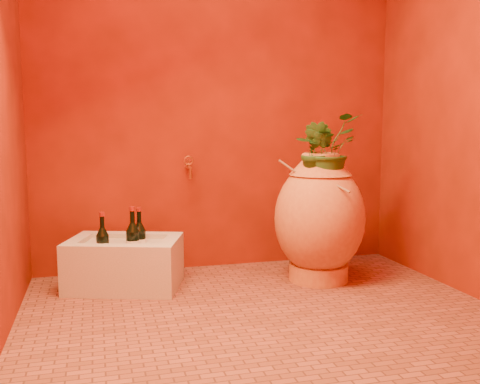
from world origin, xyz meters
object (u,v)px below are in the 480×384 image
object	(u,v)px
stone_basin	(125,264)
wine_bottle_b	(103,246)
wine_bottle_c	(140,241)
wine_bottle_a	(133,243)
wall_tap	(189,166)
amphora	(319,218)

from	to	relation	value
stone_basin	wine_bottle_b	distance (m)	0.20
wine_bottle_b	wine_bottle_c	distance (m)	0.23
wine_bottle_b	wine_bottle_c	size ratio (longest dim) A/B	0.97
wine_bottle_a	wall_tap	distance (m)	0.68
stone_basin	wine_bottle_a	xyz separation A→B (m)	(0.05, -0.06, 0.14)
wall_tap	amphora	bearing A→B (deg)	-30.85
wine_bottle_a	wine_bottle_c	xyz separation A→B (m)	(0.04, 0.06, -0.01)
amphora	wine_bottle_c	distance (m)	1.13
amphora	wine_bottle_b	size ratio (longest dim) A/B	2.59
amphora	wall_tap	xyz separation A→B (m)	(-0.75, 0.45, 0.31)
stone_basin	wine_bottle_a	distance (m)	0.16
stone_basin	wine_bottle_b	xyz separation A→B (m)	(-0.13, -0.07, 0.13)
stone_basin	wine_bottle_c	world-z (taller)	wine_bottle_c
wall_tap	wine_bottle_a	bearing A→B (deg)	-138.92
amphora	wine_bottle_a	bearing A→B (deg)	175.10
wine_bottle_a	wall_tap	size ratio (longest dim) A/B	2.24
stone_basin	wine_bottle_c	xyz separation A→B (m)	(0.09, -0.00, 0.14)
stone_basin	wine_bottle_a	world-z (taller)	wine_bottle_a
stone_basin	wine_bottle_b	world-z (taller)	wine_bottle_b
stone_basin	wine_bottle_c	bearing A→B (deg)	-2.19
amphora	wine_bottle_a	xyz separation A→B (m)	(-1.15, 0.10, -0.12)
stone_basin	wall_tap	world-z (taller)	wall_tap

